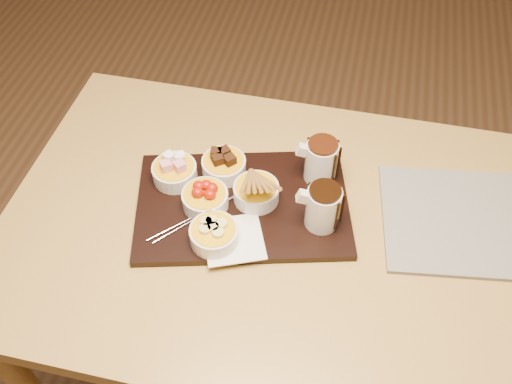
% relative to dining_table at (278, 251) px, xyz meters
% --- Properties ---
extents(ground, '(5.00, 5.00, 0.00)m').
position_rel_dining_table_xyz_m(ground, '(0.00, 0.00, -0.65)').
color(ground, brown).
rests_on(ground, ground).
extents(dining_table, '(1.20, 0.80, 0.75)m').
position_rel_dining_table_xyz_m(dining_table, '(0.00, 0.00, 0.00)').
color(dining_table, '#AC8840').
rests_on(dining_table, ground).
extents(serving_board, '(0.52, 0.41, 0.02)m').
position_rel_dining_table_xyz_m(serving_board, '(-0.09, 0.03, 0.11)').
color(serving_board, black).
rests_on(serving_board, dining_table).
extents(napkin, '(0.16, 0.16, 0.00)m').
position_rel_dining_table_xyz_m(napkin, '(-0.08, -0.07, 0.12)').
color(napkin, white).
rests_on(napkin, serving_board).
extents(bowl_marshmallows, '(0.10, 0.10, 0.04)m').
position_rel_dining_table_xyz_m(bowl_marshmallows, '(-0.25, 0.06, 0.14)').
color(bowl_marshmallows, silver).
rests_on(bowl_marshmallows, serving_board).
extents(bowl_cake, '(0.10, 0.10, 0.04)m').
position_rel_dining_table_xyz_m(bowl_cake, '(-0.15, 0.11, 0.14)').
color(bowl_cake, silver).
rests_on(bowl_cake, serving_board).
extents(bowl_strawberries, '(0.10, 0.10, 0.04)m').
position_rel_dining_table_xyz_m(bowl_strawberries, '(-0.17, 0.00, 0.14)').
color(bowl_strawberries, silver).
rests_on(bowl_strawberries, serving_board).
extents(bowl_biscotti, '(0.10, 0.10, 0.04)m').
position_rel_dining_table_xyz_m(bowl_biscotti, '(-0.06, 0.05, 0.14)').
color(bowl_biscotti, silver).
rests_on(bowl_biscotti, serving_board).
extents(bowl_bananas, '(0.10, 0.10, 0.04)m').
position_rel_dining_table_xyz_m(bowl_bananas, '(-0.12, -0.08, 0.14)').
color(bowl_bananas, silver).
rests_on(bowl_bananas, serving_board).
extents(pitcher_dark_chocolate, '(0.09, 0.09, 0.10)m').
position_rel_dining_table_xyz_m(pitcher_dark_chocolate, '(0.09, 0.01, 0.17)').
color(pitcher_dark_chocolate, silver).
rests_on(pitcher_dark_chocolate, serving_board).
extents(pitcher_milk_chocolate, '(0.09, 0.09, 0.10)m').
position_rel_dining_table_xyz_m(pitcher_milk_chocolate, '(0.06, 0.14, 0.17)').
color(pitcher_milk_chocolate, silver).
rests_on(pitcher_milk_chocolate, serving_board).
extents(fondue_skewers, '(0.21, 0.20, 0.01)m').
position_rel_dining_table_xyz_m(fondue_skewers, '(-0.17, -0.02, 0.12)').
color(fondue_skewers, silver).
rests_on(fondue_skewers, serving_board).
extents(newspaper, '(0.40, 0.33, 0.01)m').
position_rel_dining_table_xyz_m(newspaper, '(0.39, 0.09, 0.10)').
color(newspaper, beige).
rests_on(newspaper, dining_table).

